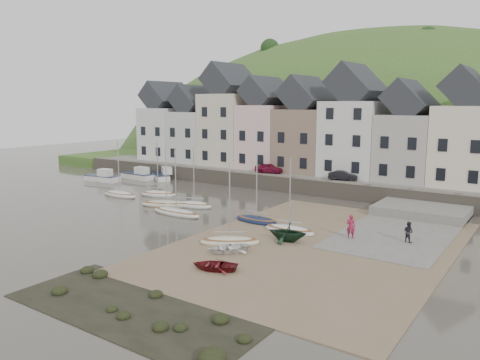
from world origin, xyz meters
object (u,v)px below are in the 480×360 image
Objects in this scene: rowboat_white at (228,248)px; rowboat_green at (288,232)px; person_red at (351,226)px; sailboat_0 at (120,194)px; car_left at (269,168)px; person_dark at (408,232)px; rowboat_red at (215,265)px; car_right at (343,176)px.

rowboat_green reaches higher than rowboat_white.
rowboat_green is 4.93m from person_red.
sailboat_0 reaches higher than person_red.
person_red is (3.63, 3.33, 0.22)m from rowboat_green.
rowboat_white is at bearing -164.83° from car_left.
rowboat_green is 8.90m from person_dark.
rowboat_red is 12.06m from person_red.
car_left is (-12.85, 27.92, 1.86)m from rowboat_red.
rowboat_green is at bearing 27.31° from person_red.
car_right reaches higher than person_dark.
rowboat_white is at bearing 169.64° from car_right.
rowboat_red is at bearing -31.70° from rowboat_white.
person_red is 18.37m from car_right.
car_right is at bearing -81.09° from person_red.
sailboat_0 is 1.76× the size of car_left.
sailboat_0 reaches higher than car_left.
person_red is (5.81, 7.94, 0.67)m from rowboat_white.
rowboat_red is at bearing -17.96° from rowboat_green.
car_left is at bearing 75.75° from car_right.
rowboat_white is at bearing -23.12° from sailboat_0.
car_right is (-3.04, 27.92, 1.79)m from rowboat_red.
rowboat_white is 1.03× the size of rowboat_green.
person_dark is (3.91, 1.41, -0.13)m from person_red.
sailboat_0 is at bearing -140.55° from rowboat_red.
person_red reaches higher than rowboat_red.
car_left is (10.04, 15.48, 1.95)m from sailboat_0.
car_right reaches higher than rowboat_white.
rowboat_white is at bearing 66.07° from person_dark.
car_right is at bearing 178.92° from rowboat_green.
car_right is (-3.86, 20.06, 1.33)m from rowboat_green.
sailboat_0 is at bearing 113.68° from car_right.
car_left is at bearing -177.31° from rowboat_red.
rowboat_green is at bearing -155.52° from car_left.
car_left is at bearing -157.69° from rowboat_green.
rowboat_red is at bearing 78.60° from person_dark.
sailboat_0 reaches higher than rowboat_white.
sailboat_0 is 24.17m from rowboat_green.
sailboat_0 is 3.47× the size of person_red.
person_dark is at bearing 110.18° from rowboat_green.
person_dark reaches higher than rowboat_green.
sailboat_0 is 18.56m from car_left.
sailboat_0 reaches higher than rowboat_red.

